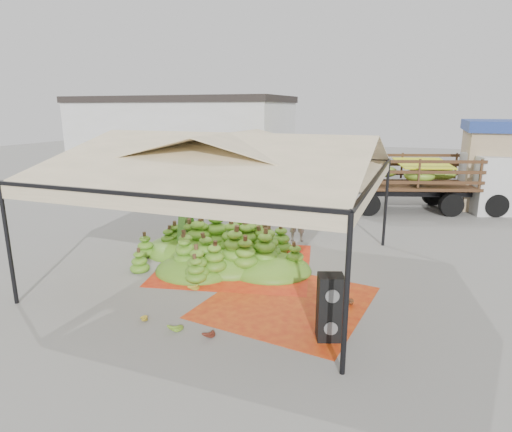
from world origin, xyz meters
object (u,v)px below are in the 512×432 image
at_px(speaker_stack, 330,307).
at_px(truck_right, 437,176).
at_px(vendor, 297,216).
at_px(truck_left, 306,172).
at_px(banana_heap, 225,241).

distance_m(speaker_stack, truck_right, 13.48).
relative_size(vendor, truck_left, 0.24).
bearing_deg(speaker_stack, truck_right, 60.22).
distance_m(speaker_stack, truck_left, 13.43).
bearing_deg(truck_right, speaker_stack, -118.13).
relative_size(speaker_stack, truck_right, 0.18).
bearing_deg(vendor, speaker_stack, 98.05).
bearing_deg(banana_heap, vendor, 62.07).
distance_m(banana_heap, speaker_stack, 5.27).
height_order(speaker_stack, truck_left, truck_left).
height_order(banana_heap, vendor, vendor).
height_order(vendor, truck_left, truck_left).
bearing_deg(banana_heap, truck_left, 89.30).
xyz_separation_m(banana_heap, vendor, (1.50, 2.83, 0.27)).
bearing_deg(vendor, banana_heap, 48.57).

